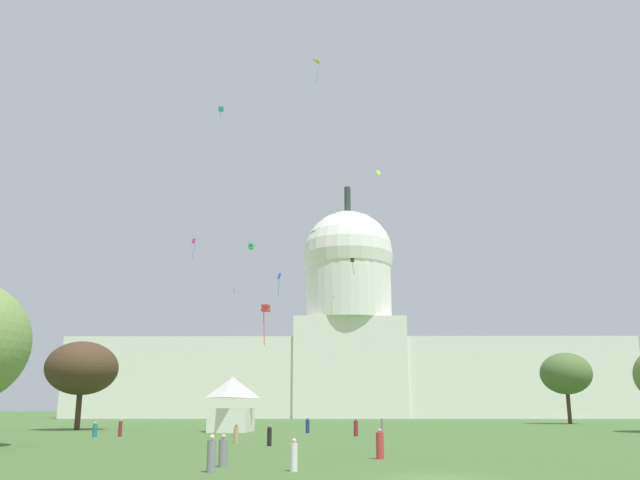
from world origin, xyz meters
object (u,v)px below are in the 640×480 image
Objects in this scene: person_grey_back_center at (382,425)px; kite_green_mid at (251,246)px; person_navy_aisle_center at (308,426)px; kite_blue_mid at (279,279)px; person_teal_near_tent at (95,430)px; kite_black_high at (352,260)px; person_maroon_deep_crowd at (120,429)px; kite_magenta_mid at (194,244)px; kite_turquoise_high at (221,109)px; kite_orange_mid at (331,299)px; kite_violet_mid at (234,291)px; person_grey_back_right at (223,452)px; kite_lime_high at (378,172)px; tree_east_far at (566,374)px; person_red_back_left at (380,445)px; person_black_edge_west at (269,436)px; event_tent at (232,404)px; person_grey_mid_right at (211,455)px; kite_red_low at (266,309)px; kite_cyan_mid at (316,234)px; capitol_building at (349,346)px; tree_west_far at (82,368)px; person_maroon_mid_center at (356,428)px; kite_yellow_high at (319,63)px; person_tan_edge_east at (236,434)px; person_white_lawn_far_right at (294,456)px.

kite_green_mid is (-21.96, 50.07, 34.05)m from person_grey_back_center.
kite_blue_mid reaches higher than person_navy_aisle_center.
person_navy_aisle_center is at bearing 144.45° from kite_green_mid.
person_teal_near_tent is 0.86× the size of person_navy_aisle_center.
person_maroon_deep_crowd is at bearing 70.31° from kite_black_high.
kite_magenta_mid reaches higher than person_grey_back_center.
person_navy_aisle_center is 64.33m from kite_turquoise_high.
kite_violet_mid is at bearing -28.84° from kite_orange_mid.
kite_lime_high is (15.06, 81.30, 44.01)m from person_grey_back_right.
tree_east_far is 55.54m from kite_black_high.
person_navy_aisle_center is (21.09, 10.50, 0.12)m from person_teal_near_tent.
person_red_back_left reaches higher than person_black_edge_west.
kite_turquoise_high reaches higher than event_tent.
person_maroon_deep_crowd is 21.11m from person_navy_aisle_center.
person_grey_back_right is at bearing -48.90° from person_red_back_left.
kite_blue_mid reaches higher than person_grey_mid_right.
kite_red_low is 32.68m from kite_cyan_mid.
kite_lime_high is (17.59, 5.52, 20.92)m from kite_blue_mid.
person_navy_aisle_center is 0.51× the size of kite_turquoise_high.
capitol_building is 49.44× the size of kite_magenta_mid.
tree_west_far is at bearing -144.59° from person_grey_mid_right.
person_teal_near_tent is 0.64× the size of kite_cyan_mid.
person_maroon_mid_center is 0.58× the size of kite_magenta_mid.
capitol_building is 11.61× the size of tree_west_far.
kite_yellow_high is (-2.51, -56.94, 31.28)m from kite_orange_mid.
person_maroon_deep_crowd is 1.07× the size of person_grey_back_right.
person_grey_back_center is at bearing 176.93° from person_grey_mid_right.
person_black_edge_west is 24.55m from person_teal_near_tent.
kite_lime_high is 0.26× the size of kite_black_high.
person_navy_aisle_center is 0.74× the size of kite_cyan_mid.
kite_cyan_mid is (-8.19, 11.94, 26.89)m from person_grey_back_center.
kite_yellow_high reaches higher than person_grey_back_center.
person_maroon_mid_center is (-3.67, -11.58, -0.01)m from person_grey_back_center.
kite_red_low is at bearing 6.58° from kite_blue_mid.
kite_cyan_mid is (-7.89, -88.80, 8.79)m from capitol_building.
person_tan_edge_east is (-14.10, -125.38, -18.22)m from capitol_building.
person_black_edge_west is at bearing 92.25° from kite_lime_high.
capitol_building is at bearing -150.33° from kite_orange_mid.
person_grey_back_center is at bearing 132.09° from person_white_lawn_far_right.
person_red_back_left is at bearing 110.31° from person_white_lawn_far_right.
kite_green_mid reaches higher than person_red_back_left.
person_white_lawn_far_right is 0.64× the size of kite_cyan_mid.
person_grey_mid_right is at bearing -120.19° from person_white_lawn_far_right.
tree_west_far reaches higher than person_navy_aisle_center.
capitol_building is 86.88× the size of person_red_back_left.
kite_orange_mid reaches higher than kite_red_low.
capitol_building is 36.62× the size of kite_red_low.
kite_blue_mid is (-2.41, 78.63, 23.03)m from person_grey_mid_right.
kite_magenta_mid is (4.05, 24.85, 25.21)m from person_teal_near_tent.
kite_magenta_mid reaches higher than person_grey_mid_right.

